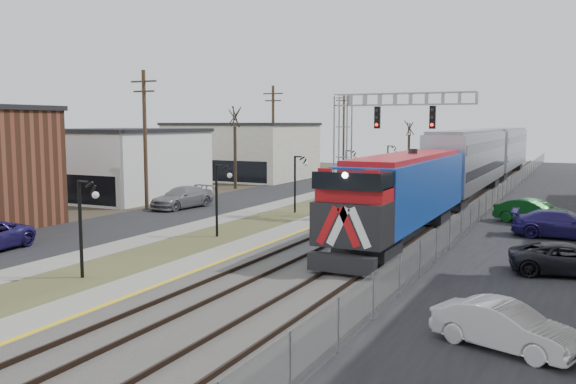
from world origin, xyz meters
The scene contains 21 objects.
street_west centered at (-11.50, 35.00, 0.02)m, with size 7.00×120.00×0.04m, color black.
sidewalk centered at (-7.00, 35.00, 0.04)m, with size 2.00×120.00×0.08m, color gray.
grass_median centered at (-4.00, 35.00, 0.03)m, with size 4.00×120.00×0.06m, color #4C522C.
platform centered at (-1.00, 35.00, 0.12)m, with size 2.00×120.00×0.24m, color gray.
ballast_bed centered at (4.00, 35.00, 0.10)m, with size 8.00×120.00×0.20m, color #595651.
platform_edge centered at (-0.12, 35.00, 0.24)m, with size 0.24×120.00×0.01m, color gold.
track_near centered at (2.00, 35.00, 0.28)m, with size 1.58×120.00×0.15m.
track_far centered at (5.50, 35.00, 0.28)m, with size 1.58×120.00×0.15m.
train centered at (5.50, 45.20, 2.88)m, with size 3.00×63.05×5.33m.
signal_gantry centered at (1.22, 27.99, 5.59)m, with size 9.00×1.07×8.15m.
lampposts centered at (-4.00, 18.29, 2.00)m, with size 0.14×62.14×4.00m.
utility_poles centered at (-14.50, 25.00, 5.00)m, with size 0.28×80.28×10.00m.
fence centered at (8.20, 35.00, 0.80)m, with size 0.04×120.00×1.60m, color gray.
buildings_west centered at (-21.00, 24.21, 3.01)m, with size 14.00×67.00×7.00m.
bare_trees centered at (-12.66, 38.91, 2.70)m, with size 12.30×42.30×5.95m.
car_lot_b centered at (12.21, 7.27, 0.65)m, with size 1.37×3.94×1.30m, color #B8B8B8.
car_lot_c centered at (13.59, 17.17, 0.65)m, with size 2.15×4.66×1.30m, color black.
car_lot_d centered at (13.01, 25.87, 0.75)m, with size 2.09×5.14×1.49m, color navy.
car_lot_e centered at (13.22, 27.49, 0.68)m, with size 1.60×3.99×1.36m, color gray.
car_lot_f centered at (11.27, 30.21, 0.76)m, with size 1.60×4.60×1.51m, color #0E4815.
car_street_b centered at (-12.51, 26.58, 0.78)m, with size 2.18×5.36×1.56m, color slate.
Camera 1 is at (13.96, -9.91, 6.24)m, focal length 38.00 mm.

